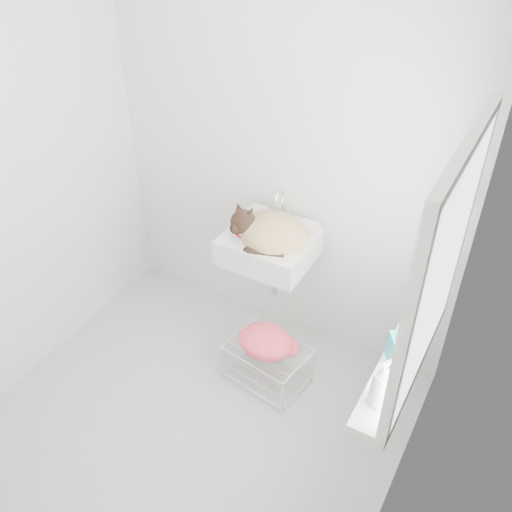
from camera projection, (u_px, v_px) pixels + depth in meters
The scene contains 15 objects.
floor at pixel (196, 419), 3.21m from camera, with size 2.20×2.00×0.02m, color #B3B4B4.
back_wall at pixel (282, 151), 3.15m from camera, with size 2.20×0.02×2.50m, color silver.
right_wall at pixel (426, 327), 2.02m from camera, with size 0.02×2.00×2.50m, color silver.
left_wall at pixel (3, 180), 2.89m from camera, with size 0.02×2.00×2.50m, color silver.
window_glass at pixel (442, 274), 2.11m from camera, with size 0.01×0.80×1.00m, color white.
window_frame at pixel (438, 273), 2.12m from camera, with size 0.04×0.90×1.10m, color white.
windowsill at pixel (401, 362), 2.45m from camera, with size 0.16×0.88×0.04m, color white.
sink at pixel (269, 236), 3.19m from camera, with size 0.50×0.43×0.20m, color white.
faucet at pixel (284, 200), 3.23m from camera, with size 0.18×0.13×0.18m, color silver, non-canonical shape.
cat at pixel (270, 232), 3.15m from camera, with size 0.43×0.35×0.27m.
wire_rack at pixel (267, 362), 3.36m from camera, with size 0.45×0.31×0.27m, color silver.
towel at pixel (266, 346), 3.26m from camera, with size 0.33×0.23×0.14m, color orange.
bottle_a at pixel (378, 403), 2.25m from camera, with size 0.08×0.08×0.19m, color silver.
bottle_b at pixel (398, 361), 2.43m from camera, with size 0.10×0.10×0.21m, color teal.
bottle_c at pixel (413, 330), 2.58m from camera, with size 0.11×0.11×0.15m, color #A6B2BF.
Camera 1 is at (1.29, -1.58, 2.67)m, focal length 39.50 mm.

